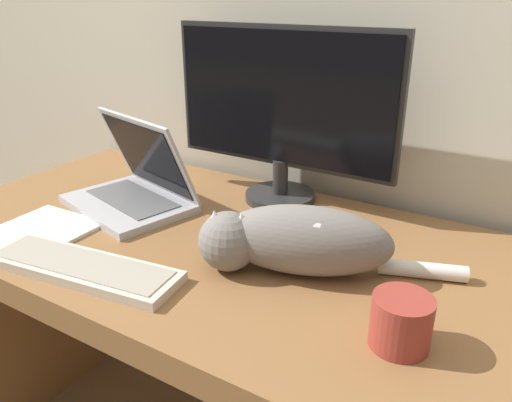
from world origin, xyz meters
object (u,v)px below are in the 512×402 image
Objects in this scene: monitor at (282,110)px; cat at (293,239)px; coffee_mug at (401,322)px; external_keyboard at (82,267)px; laptop at (134,188)px.

cat is at bearing -57.74° from monitor.
coffee_mug is (0.25, -0.11, -0.03)m from cat.
cat is (0.20, -0.31, -0.17)m from monitor.
external_keyboard is 0.61m from coffee_mug.
external_keyboard is 0.88× the size of cat.
laptop reaches higher than coffee_mug.
monitor is 6.32× the size of coffee_mug.
cat is (0.35, 0.22, 0.06)m from external_keyboard.
laptop is at bearing 151.10° from cat.
coffee_mug is (0.44, -0.42, -0.20)m from monitor.
external_keyboard is at bearing -106.29° from monitor.
cat is at bearing 24.66° from external_keyboard.
monitor reaches higher than laptop.
cat is 5.09× the size of coffee_mug.
laptop is 0.34m from external_keyboard.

